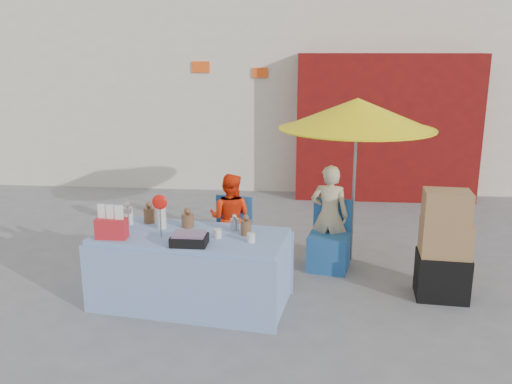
# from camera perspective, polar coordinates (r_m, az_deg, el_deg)

# --- Properties ---
(ground) EXTENTS (80.00, 80.00, 0.00)m
(ground) POSITION_cam_1_polar(r_m,az_deg,el_deg) (6.28, -2.27, -10.22)
(ground) COLOR slate
(ground) RESTS_ON ground
(backdrop) EXTENTS (14.00, 8.00, 7.80)m
(backdrop) POSITION_cam_1_polar(r_m,az_deg,el_deg) (13.17, 4.43, 16.61)
(backdrop) COLOR silver
(backdrop) RESTS_ON ground
(market_table) EXTENTS (2.15, 1.22, 1.23)m
(market_table) POSITION_cam_1_polar(r_m,az_deg,el_deg) (5.86, -6.88, -7.92)
(market_table) COLOR #88A6DA
(market_table) RESTS_ON ground
(chair_left) EXTENTS (0.56, 0.56, 0.85)m
(chair_left) POSITION_cam_1_polar(r_m,az_deg,el_deg) (6.88, -2.83, -5.65)
(chair_left) COLOR #215597
(chair_left) RESTS_ON ground
(chair_right) EXTENTS (0.56, 0.56, 0.85)m
(chair_right) POSITION_cam_1_polar(r_m,az_deg,el_deg) (6.82, 7.67, -5.95)
(chair_right) COLOR #215597
(chair_right) RESTS_ON ground
(vendor_orange) EXTENTS (0.64, 0.54, 1.16)m
(vendor_orange) POSITION_cam_1_polar(r_m,az_deg,el_deg) (6.90, -2.74, -2.75)
(vendor_orange) COLOR #FF330D
(vendor_orange) RESTS_ON ground
(vendor_beige) EXTENTS (0.52, 0.40, 1.29)m
(vendor_beige) POSITION_cam_1_polar(r_m,az_deg,el_deg) (6.82, 7.72, -2.48)
(vendor_beige) COLOR #C3B189
(vendor_beige) RESTS_ON ground
(umbrella) EXTENTS (1.90, 1.90, 2.09)m
(umbrella) POSITION_cam_1_polar(r_m,az_deg,el_deg) (6.74, 10.61, 8.03)
(umbrella) COLOR gray
(umbrella) RESTS_ON ground
(box_stack) EXTENTS (0.58, 0.49, 1.21)m
(box_stack) POSITION_cam_1_polar(r_m,az_deg,el_deg) (6.23, 19.18, -5.71)
(box_stack) COLOR black
(box_stack) RESTS_ON ground
(tarp_bundle) EXTENTS (0.62, 0.51, 0.26)m
(tarp_bundle) POSITION_cam_1_polar(r_m,az_deg,el_deg) (5.94, -11.17, -10.61)
(tarp_bundle) COLOR #F2AA19
(tarp_bundle) RESTS_ON ground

